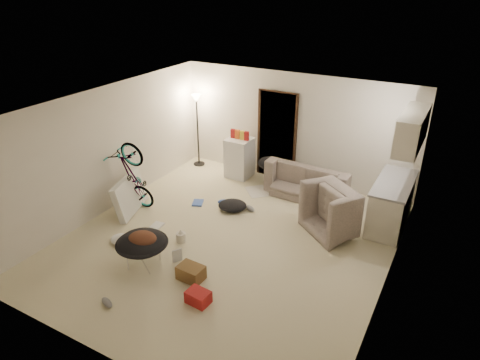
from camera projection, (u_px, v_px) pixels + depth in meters
The scene contains 36 objects.
floor at pixel (228, 241), 7.79m from camera, with size 5.50×6.00×0.02m, color beige.
ceiling at pixel (226, 107), 6.70m from camera, with size 5.50×6.00×0.02m, color white.
wall_back at pixel (295, 128), 9.62m from camera, with size 5.50×0.02×2.50m, color silver.
wall_front at pixel (94, 279), 4.87m from camera, with size 5.50×0.02×2.50m, color silver.
wall_left at pixel (107, 150), 8.44m from camera, with size 0.02×6.00×2.50m, color silver.
wall_right at pixel (395, 220), 6.05m from camera, with size 0.02×6.00×2.50m, color silver.
doorway at pixel (277, 136), 9.86m from camera, with size 0.85×0.10×2.04m, color black.
door_trim at pixel (277, 136), 9.84m from camera, with size 0.97×0.04×2.10m, color black.
floor_lamp at pixel (197, 115), 10.35m from camera, with size 0.28×0.28×1.81m.
kitchen_counter at pixel (391, 204), 8.12m from camera, with size 0.60×1.50×0.88m, color beige.
counter_top at pixel (395, 183), 7.92m from camera, with size 0.64×1.54×0.04m, color gray.
kitchen_uppers at pixel (412, 130), 7.41m from camera, with size 0.38×1.40×0.65m, color beige.
sofa at pixel (309, 183), 9.33m from camera, with size 1.85×0.72×0.54m, color #373F37.
armchair at pixel (345, 213), 8.00m from camera, with size 1.07×0.93×0.69m, color #373F37.
bicycle at pixel (134, 190), 8.73m from camera, with size 0.54×1.54×0.81m, color black.
book_asset at pixel (173, 262), 7.19m from camera, with size 0.17×0.24×0.02m, color maroon.
mini_fridge at pixel (239, 158), 10.10m from camera, with size 0.55×0.55×0.94m, color white.
snack_box_0 at pixel (233, 135), 9.95m from camera, with size 0.10×0.07×0.30m, color maroon.
snack_box_1 at pixel (237, 136), 9.89m from camera, with size 0.10×0.07×0.30m, color orange.
snack_box_2 at pixel (242, 137), 9.84m from camera, with size 0.10×0.07×0.30m, color yellow.
snack_box_3 at pixel (247, 138), 9.79m from camera, with size 0.10×0.07×0.30m, color maroon.
saucer_chair at pixel (142, 247), 6.99m from camera, with size 0.86×0.86×0.61m.
hoodie at pixel (142, 239), 6.86m from camera, with size 0.48×0.40×0.22m, color #482619.
sofa_drape at pixel (270, 163), 9.63m from camera, with size 0.56×0.46×0.28m, color black.
tv_box at pixel (130, 195), 8.63m from camera, with size 0.13×1.10×0.72m, color silver.
drink_case_a at pixel (191, 273), 6.78m from camera, with size 0.41×0.29×0.23m, color brown.
drink_case_b at pixel (198, 297), 6.29m from camera, with size 0.34×0.25×0.20m, color maroon.
juicer at pixel (181, 237), 7.73m from camera, with size 0.17×0.17×0.25m.
newspaper at pixel (257, 191), 9.55m from camera, with size 0.43×0.57×0.01m, color silver.
book_blue at pixel (198, 203), 9.06m from camera, with size 0.21×0.29×0.03m, color #2E4EA8.
book_white at pixel (157, 226), 8.24m from camera, with size 0.20×0.26×0.02m, color silver.
shoe_0 at pixel (225, 202), 9.01m from camera, with size 0.30×0.12×0.11m, color #2E4EA8.
shoe_1 at pixel (250, 208), 8.77m from camera, with size 0.27×0.11×0.10m, color slate.
shoe_3 at pixel (107, 303), 6.26m from camera, with size 0.26×0.10×0.10m, color slate.
clothes_lump_a at pixel (233, 205), 8.79m from camera, with size 0.58×0.50×0.19m, color black.
clothes_lump_c at pixel (121, 239), 7.72m from camera, with size 0.40×0.34×0.12m, color silver.
Camera 1 is at (3.34, -5.61, 4.39)m, focal length 32.00 mm.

